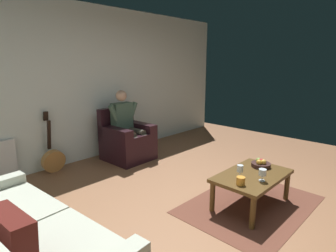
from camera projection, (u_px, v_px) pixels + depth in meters
The scene contains 11 objects.
ground_plane at pixel (236, 204), 3.41m from camera, with size 7.15×7.15×0.00m, color #8C5D3E.
wall_back at pixel (100, 83), 5.01m from camera, with size 6.36×0.06×2.66m, color white.
rug at pixel (250, 204), 3.39m from camera, with size 1.69×1.21×0.01m, color brown.
armchair at pixel (127, 141), 4.94m from camera, with size 0.75×0.77×0.91m.
person_seated at pixel (127, 124), 4.86m from camera, with size 0.63×0.60×1.22m.
coffee_table at pixel (252, 179), 3.31m from camera, with size 0.99×0.62×0.40m.
guitar at pixel (53, 159), 4.36m from camera, with size 0.36×0.23×0.96m.
wine_glass_near at pixel (263, 173), 3.10m from camera, with size 0.08×0.08×0.14m.
wine_glass_far at pixel (240, 169), 3.17m from camera, with size 0.07×0.07×0.16m.
fruit_bowl at pixel (261, 164), 3.52m from camera, with size 0.24×0.24×0.11m.
candle_jar at pixel (241, 181), 3.01m from camera, with size 0.09×0.09×0.09m, color orange.
Camera 1 is at (2.83, 1.53, 1.70)m, focal length 29.70 mm.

